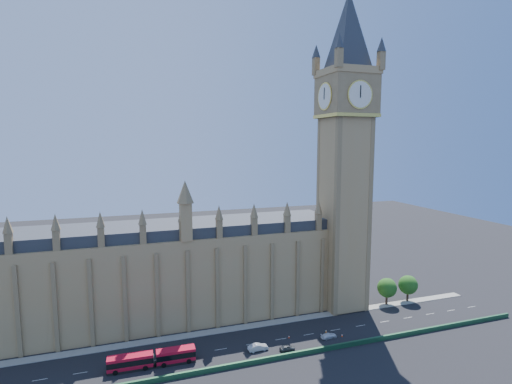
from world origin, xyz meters
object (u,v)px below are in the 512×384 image
object	(u,v)px
car_grey	(287,348)
car_white	(329,336)
red_bus	(152,359)
car_silver	(258,347)

from	to	relation	value
car_grey	car_white	distance (m)	12.98
red_bus	car_silver	distance (m)	25.19
car_silver	car_white	bearing A→B (deg)	-92.26
red_bus	car_white	bearing A→B (deg)	0.44
red_bus	car_grey	world-z (taller)	red_bus
car_silver	car_white	distance (m)	19.60
car_grey	car_silver	xyz separation A→B (m)	(-6.83, 2.33, 0.17)
red_bus	car_white	xyz separation A→B (m)	(44.74, -1.18, -1.11)
red_bus	car_white	distance (m)	44.77
car_grey	red_bus	bearing A→B (deg)	84.67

